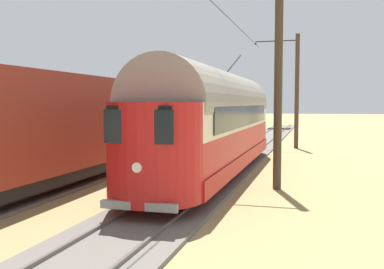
{
  "coord_description": "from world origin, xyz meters",
  "views": [
    {
      "loc": [
        -6.52,
        19.48,
        2.95
      ],
      "look_at": [
        -1.63,
        2.12,
        1.68
      ],
      "focal_mm": 41.48,
      "sensor_mm": 36.0,
      "label": 1
    }
  ],
  "objects_px": {
    "catenary_pole_foreground": "(296,89)",
    "catenary_pole_mid_near": "(276,76)",
    "track_end_bumper": "(186,139)",
    "spare_tie_stack": "(23,165)",
    "vintage_streetcar": "(215,120)"
  },
  "relations": [
    {
      "from": "vintage_streetcar",
      "to": "catenary_pole_mid_near",
      "type": "relative_size",
      "value": 2.23
    },
    {
      "from": "spare_tie_stack",
      "to": "catenary_pole_foreground",
      "type": "bearing_deg",
      "value": -129.27
    },
    {
      "from": "catenary_pole_mid_near",
      "to": "track_end_bumper",
      "type": "bearing_deg",
      "value": -63.32
    },
    {
      "from": "vintage_streetcar",
      "to": "spare_tie_stack",
      "type": "relative_size",
      "value": 6.91
    },
    {
      "from": "catenary_pole_foreground",
      "to": "track_end_bumper",
      "type": "height_order",
      "value": "catenary_pole_foreground"
    },
    {
      "from": "catenary_pole_foreground",
      "to": "catenary_pole_mid_near",
      "type": "distance_m",
      "value": 14.43
    },
    {
      "from": "vintage_streetcar",
      "to": "catenary_pole_foreground",
      "type": "distance_m",
      "value": 12.38
    },
    {
      "from": "vintage_streetcar",
      "to": "spare_tie_stack",
      "type": "bearing_deg",
      "value": 9.41
    },
    {
      "from": "track_end_bumper",
      "to": "catenary_pole_foreground",
      "type": "bearing_deg",
      "value": 173.63
    },
    {
      "from": "vintage_streetcar",
      "to": "track_end_bumper",
      "type": "relative_size",
      "value": 9.21
    },
    {
      "from": "catenary_pole_foreground",
      "to": "catenary_pole_mid_near",
      "type": "xyz_separation_m",
      "value": [
        0.0,
        14.43,
        0.0
      ]
    },
    {
      "from": "spare_tie_stack",
      "to": "vintage_streetcar",
      "type": "bearing_deg",
      "value": -170.59
    },
    {
      "from": "catenary_pole_foreground",
      "to": "spare_tie_stack",
      "type": "distance_m",
      "value": 17.62
    },
    {
      "from": "vintage_streetcar",
      "to": "track_end_bumper",
      "type": "distance_m",
      "value": 13.92
    },
    {
      "from": "vintage_streetcar",
      "to": "catenary_pole_mid_near",
      "type": "bearing_deg",
      "value": 137.23
    }
  ]
}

